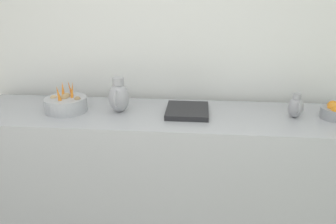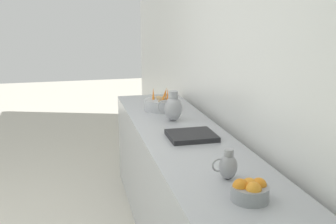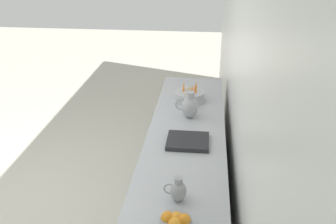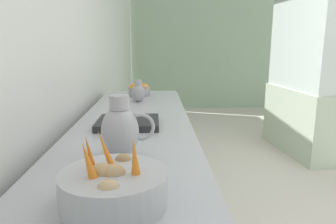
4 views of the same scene
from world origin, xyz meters
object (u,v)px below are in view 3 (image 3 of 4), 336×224
vegetable_colander (190,96)px  metal_pitcher_tall (190,106)px  metal_pitcher_short (178,190)px  orange_bowl (176,222)px

vegetable_colander → metal_pitcher_tall: (-0.02, 0.39, 0.06)m
metal_pitcher_tall → metal_pitcher_short: 1.24m
vegetable_colander → metal_pitcher_short: size_ratio=1.74×
metal_pitcher_tall → vegetable_colander: bearing=-87.0°
vegetable_colander → orange_bowl: size_ratio=1.62×
vegetable_colander → orange_bowl: (-0.03, 1.89, -0.00)m
orange_bowl → metal_pitcher_tall: 1.51m
vegetable_colander → orange_bowl: 1.89m
metal_pitcher_tall → metal_pitcher_short: metal_pitcher_tall is taller
vegetable_colander → metal_pitcher_short: vegetable_colander is taller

